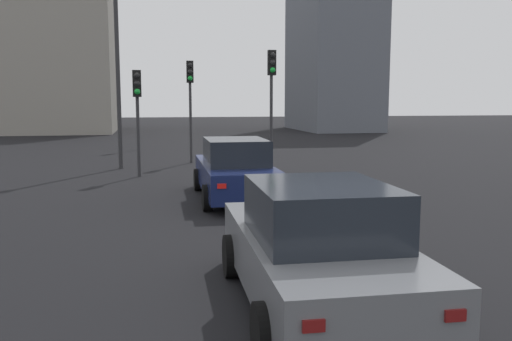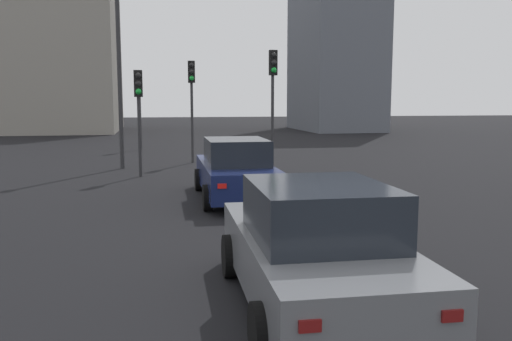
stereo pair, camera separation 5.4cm
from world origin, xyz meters
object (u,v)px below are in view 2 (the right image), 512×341
Objects in this scene: car_grey_second at (315,249)px; street_lamp_kerbside at (119,60)px; car_navy_lead at (236,170)px; traffic_light_near_left at (273,85)px; traffic_light_far_left at (192,90)px; traffic_light_far_right at (140,98)px; traffic_light_near_right at (139,100)px.

street_lamp_kerbside is (14.95, 3.20, 3.39)m from car_grey_second.
car_navy_lead is 1.09× the size of traffic_light_near_left.
traffic_light_near_left is 4.32m from traffic_light_far_left.
traffic_light_near_right is at bearing -2.10° from traffic_light_far_right.
car_navy_lead is at bearing -25.39° from traffic_light_near_left.
car_navy_lead is 1.09× the size of car_grey_second.
traffic_light_far_left reaches higher than traffic_light_near_right.
traffic_light_near_left is at bearing 23.69° from traffic_light_far_right.
street_lamp_kerbside is (-7.92, 0.54, 1.39)m from traffic_light_far_right.
car_navy_lead is 5.74m from traffic_light_near_right.
car_navy_lead is 1.33× the size of traffic_light_near_right.
car_navy_lead is at bearing 24.16° from traffic_light_near_right.
traffic_light_near_right is 0.52× the size of street_lamp_kerbside.
car_grey_second is 1.00× the size of traffic_light_near_left.
traffic_light_near_left is 5.98m from street_lamp_kerbside.
traffic_light_near_right is 0.86× the size of traffic_light_far_left.
car_grey_second is at bearing -167.91° from street_lamp_kerbside.
traffic_light_near_right is at bearing 12.39° from car_grey_second.
traffic_light_near_left reaches higher than car_grey_second.
street_lamp_kerbside is (7.23, 3.36, 3.39)m from car_navy_lead.
car_navy_lead is 1.26× the size of traffic_light_far_right.
traffic_light_far_left is at bearing -143.50° from traffic_light_near_left.
street_lamp_kerbside is (1.95, 5.57, 0.98)m from traffic_light_near_left.
street_lamp_kerbside is at bearing -63.57° from traffic_light_far_left.
street_lamp_kerbside is at bearing 25.63° from car_navy_lead.
traffic_light_far_right reaches higher than car_grey_second.
traffic_light_near_left reaches higher than traffic_light_far_right.
traffic_light_far_left is (3.86, -2.08, 0.42)m from traffic_light_near_right.
traffic_light_near_left is at bearing 39.49° from traffic_light_far_left.
traffic_light_far_right is (6.53, 2.30, -0.28)m from traffic_light_far_left.
street_lamp_kerbside is at bearing -7.17° from traffic_light_far_right.
car_grey_second is 1.22× the size of traffic_light_near_right.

